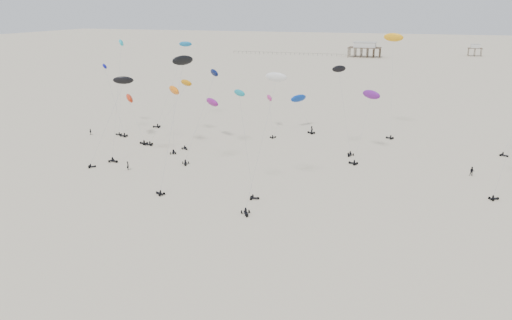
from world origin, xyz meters
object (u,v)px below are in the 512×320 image
(pavilion_main, at_px, (364,51))
(rig_0, at_px, (206,99))
(pavilion_small, at_px, (475,51))
(spectator_0, at_px, (128,170))
(rig_9, at_px, (175,75))
(rig_4, at_px, (267,119))

(pavilion_main, distance_m, rig_0, 239.43)
(pavilion_small, relative_size, spectator_0, 4.14)
(rig_0, bearing_deg, pavilion_main, -113.96)
(pavilion_small, relative_size, rig_9, 0.36)
(pavilion_small, xyz_separation_m, spectator_0, (-90.24, -285.44, -3.49))
(rig_9, distance_m, spectator_0, 46.66)
(pavilion_small, xyz_separation_m, rig_4, (-58.54, -290.50, 10.66))
(pavilion_main, height_order, pavilion_small, pavilion_main)
(rig_0, distance_m, spectator_0, 23.45)
(rig_0, bearing_deg, rig_4, 112.43)
(rig_4, xyz_separation_m, rig_9, (-42.21, 48.37, -0.31))
(rig_9, bearing_deg, spectator_0, -177.81)
(rig_4, height_order, spectator_0, rig_4)
(spectator_0, bearing_deg, rig_4, -143.76)
(rig_4, bearing_deg, rig_0, -74.01)
(pavilion_main, xyz_separation_m, spectator_0, (-20.24, -255.44, -4.22))
(rig_9, bearing_deg, rig_4, -150.33)
(rig_4, bearing_deg, rig_9, -77.05)
(rig_0, height_order, rig_9, rig_9)
(rig_4, height_order, rig_9, rig_9)
(pavilion_main, distance_m, spectator_0, 256.28)
(rig_0, relative_size, rig_4, 0.90)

